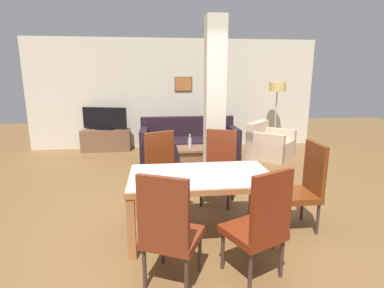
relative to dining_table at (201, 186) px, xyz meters
The scene contains 16 objects.
ground_plane 0.58m from the dining_table, ahead, with size 18.00×18.00×0.00m, color brown.
back_wall 4.55m from the dining_table, 89.99° to the left, with size 7.20×0.09×2.70m.
divider_pillar 1.81m from the dining_table, 74.08° to the left, with size 0.31×0.31×2.70m.
dining_table is the anchor object (origin of this frame).
dining_chair_near_right 0.95m from the dining_table, 64.99° to the right, with size 0.61×0.61×1.04m.
dining_chair_head_right 1.24m from the dining_table, ahead, with size 0.46×0.46×1.04m.
dining_chair_far_right 0.98m from the dining_table, 65.97° to the left, with size 0.61×0.61×1.04m.
dining_chair_near_left 0.95m from the dining_table, 114.87° to the right, with size 0.61×0.61×1.04m.
dining_chair_far_left 0.93m from the dining_table, 115.59° to the left, with size 0.61×0.61×1.04m.
sofa 3.46m from the dining_table, 86.14° to the left, with size 2.17×0.94×0.87m.
armchair 3.77m from the dining_table, 57.32° to the left, with size 1.22×1.22×0.78m.
coffee_table 2.42m from the dining_table, 85.52° to the left, with size 0.58×0.52×0.45m.
bottle 2.41m from the dining_table, 86.69° to the left, with size 0.07×0.07×0.26m.
tv_stand 4.56m from the dining_table, 112.34° to the left, with size 1.16×0.40×0.52m.
tv_screen 4.56m from the dining_table, 112.34° to the left, with size 1.06×0.32×0.54m.
floor_lamp 4.68m from the dining_table, 57.97° to the left, with size 0.40×0.40×1.65m.
Camera 1 is at (-0.47, -3.17, 1.80)m, focal length 28.00 mm.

